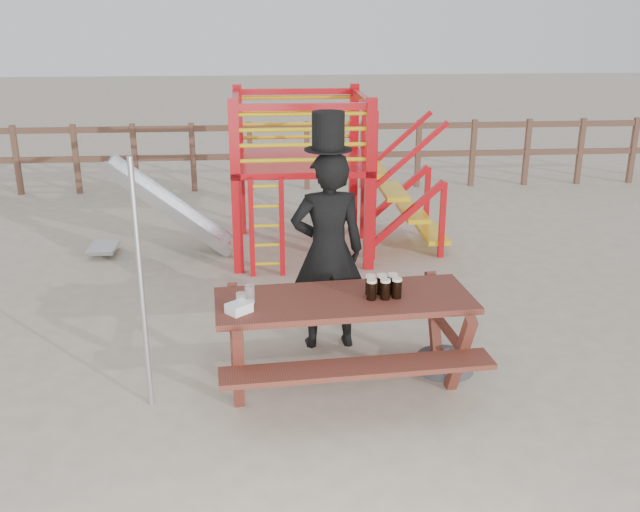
{
  "coord_description": "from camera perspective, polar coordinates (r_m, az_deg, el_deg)",
  "views": [
    {
      "loc": [
        -0.27,
        -5.47,
        3.07
      ],
      "look_at": [
        0.24,
        0.8,
        0.88
      ],
      "focal_mm": 40.0,
      "sensor_mm": 36.0,
      "label": 1
    }
  ],
  "objects": [
    {
      "name": "ground",
      "position": [
        6.28,
        -1.59,
        -10.07
      ],
      "size": [
        60.0,
        60.0,
        0.0
      ],
      "primitive_type": "plane",
      "color": "#B9AD90",
      "rests_on": "ground"
    },
    {
      "name": "paper_bag",
      "position": [
        5.61,
        -6.5,
        -4.15
      ],
      "size": [
        0.23,
        0.22,
        0.08
      ],
      "primitive_type": "cube",
      "rotation": [
        0.0,
        0.0,
        0.71
      ],
      "color": "white",
      "rests_on": "picnic_table"
    },
    {
      "name": "parasol_base",
      "position": [
        6.56,
        9.96,
        -8.42
      ],
      "size": [
        0.52,
        0.52,
        0.22
      ],
      "color": "#3B3B40",
      "rests_on": "ground"
    },
    {
      "name": "picnic_table",
      "position": [
        5.99,
        1.93,
        -6.02
      ],
      "size": [
        2.22,
        1.62,
        0.82
      ],
      "rotation": [
        0.0,
        0.0,
        0.08
      ],
      "color": "maroon",
      "rests_on": "ground"
    },
    {
      "name": "metal_pole",
      "position": [
        5.68,
        -14.11,
        -2.5
      ],
      "size": [
        0.05,
        0.05,
        2.05
      ],
      "primitive_type": "cylinder",
      "color": "#B2B2B7",
      "rests_on": "ground"
    },
    {
      "name": "man_with_hat",
      "position": [
        6.57,
        0.63,
        0.81
      ],
      "size": [
        0.72,
        0.5,
        2.23
      ],
      "rotation": [
        0.0,
        0.0,
        3.21
      ],
      "color": "black",
      "rests_on": "ground"
    },
    {
      "name": "playground_fort",
      "position": [
        9.28,
        -2.08,
        6.76
      ],
      "size": [
        4.71,
        1.84,
        2.1
      ],
      "color": "red",
      "rests_on": "ground"
    },
    {
      "name": "back_fence",
      "position": [
        12.69,
        -3.34,
        8.58
      ],
      "size": [
        15.09,
        0.09,
        1.2
      ],
      "color": "brown",
      "rests_on": "ground"
    },
    {
      "name": "stout_pints",
      "position": [
        5.89,
        5.06,
        -2.44
      ],
      "size": [
        0.29,
        0.2,
        0.17
      ],
      "color": "black",
      "rests_on": "picnic_table"
    },
    {
      "name": "empty_glasses",
      "position": [
        5.7,
        -5.98,
        -3.42
      ],
      "size": [
        0.15,
        0.23,
        0.15
      ],
      "color": "silver",
      "rests_on": "picnic_table"
    }
  ]
}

